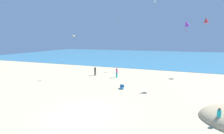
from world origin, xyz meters
The scene contains 11 objects.
ground_plane centered at (0.00, 10.00, 0.00)m, with size 120.00×120.00×0.00m, color #C6B58C.
ocean_water centered at (0.00, 52.67, 0.03)m, with size 120.00×60.00×0.05m, color teal.
beach_chair_far_right centered at (1.25, 8.03, 0.24)m, with size 0.61×0.70×0.56m.
person_0 centered at (-5.53, 13.87, 0.93)m, with size 0.33×0.33×1.62m.
person_2 centered at (10.54, 2.05, 0.79)m, with size 0.38×0.38×1.37m.
person_3 centered at (-1.33, 13.65, 0.98)m, with size 0.46×0.46×1.70m.
kite_white centered at (3.40, 25.26, 14.66)m, with size 0.69×0.49×1.43m.
kite_yellow centered at (-8.02, 11.42, 7.04)m, with size 0.35×0.44×0.92m.
kite_purple centered at (8.75, 12.11, 8.45)m, with size 1.05×0.91×1.87m.
kite_red centered at (12.65, 21.26, 9.77)m, with size 1.14×1.14×1.49m.
kite_green centered at (-6.15, 28.41, 12.00)m, with size 0.50×0.40×1.58m.
Camera 1 is at (6.70, -10.69, 6.31)m, focal length 24.64 mm.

